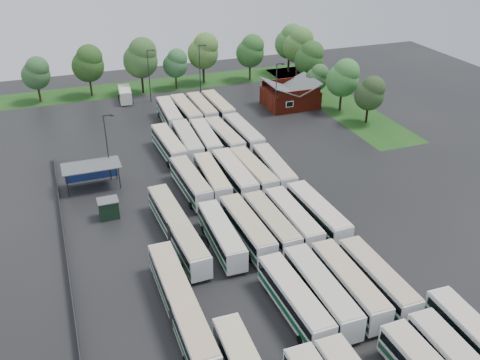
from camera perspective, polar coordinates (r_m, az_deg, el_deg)
name	(u,v)px	position (r m, az deg, el deg)	size (l,w,h in m)	color
ground	(258,244)	(65.83, 1.97, -6.85)	(160.00, 160.00, 0.00)	black
brick_building	(290,97)	(108.87, 5.38, 8.80)	(10.07, 8.60, 5.39)	#62170A
wash_shed	(91,168)	(79.90, -15.60, 1.26)	(8.20, 4.20, 3.58)	#2D2D30
utility_hut	(109,208)	(72.42, -13.84, -2.95)	(2.70, 2.20, 2.62)	black
grass_strip_north	(159,85)	(122.79, -8.63, 9.95)	(80.00, 10.00, 0.01)	#194211
grass_strip_east	(333,100)	(113.97, 9.94, 8.40)	(10.00, 50.00, 0.01)	#194211
west_fence	(65,241)	(68.76, -18.20, -6.16)	(0.10, 50.00, 1.20)	#2D2D30
bus_r1c1	(294,300)	(55.15, 5.80, -12.58)	(3.00, 12.41, 3.43)	silver
bus_r1c2	(321,291)	(56.44, 8.62, -11.61)	(2.77, 12.72, 3.54)	silver
bus_r1c3	(349,284)	(57.84, 11.51, -10.82)	(2.70, 12.46, 3.47)	silver
bus_r1c4	(377,279)	(59.30, 14.44, -10.16)	(2.72, 12.11, 3.36)	silver
bus_r2c0	(221,235)	(64.18, -2.00, -5.87)	(2.72, 12.09, 3.36)	silver
bus_r2c1	(247,228)	(65.24, 0.75, -5.17)	(3.01, 12.50, 3.46)	silver
bus_r2c2	(271,224)	(66.22, 3.33, -4.71)	(2.97, 12.24, 3.39)	silver
bus_r2c3	(293,219)	(67.40, 5.66, -4.16)	(2.73, 12.22, 3.39)	silver
bus_r2c4	(318,213)	(68.82, 8.27, -3.53)	(3.11, 12.67, 3.50)	silver
bus_r3c0	(191,182)	(75.80, -5.27, -0.24)	(3.11, 12.21, 3.37)	silver
bus_r3c1	(212,178)	(76.63, -2.99, 0.18)	(2.94, 12.10, 3.35)	silver
bus_r3c2	(234,175)	(77.19, -0.60, 0.52)	(2.88, 12.73, 3.53)	silver
bus_r3c3	(253,172)	(78.18, 1.38, 0.86)	(3.20, 12.53, 3.46)	silver
bus_r3c4	(274,169)	(79.24, 3.63, 1.19)	(3.12, 12.40, 3.43)	silver
bus_r4c0	(169,145)	(87.49, -7.60, 3.71)	(3.19, 12.46, 3.44)	silver
bus_r4c1	(187,142)	(88.25, -5.64, 4.08)	(3.16, 12.79, 3.53)	silver
bus_r4c2	(206,140)	(88.94, -3.67, 4.32)	(3.13, 12.37, 3.42)	silver
bus_r4c3	(224,137)	(89.57, -1.69, 4.56)	(3.25, 12.52, 3.45)	silver
bus_r4c4	(243,134)	(90.76, 0.35, 4.92)	(3.02, 12.72, 3.52)	silver
bus_r5c1	(170,114)	(100.20, -7.53, 6.96)	(3.06, 12.52, 3.46)	silver
bus_r5c2	(186,112)	(101.01, -5.77, 7.25)	(3.09, 12.66, 3.50)	silver
bus_r5c3	(202,109)	(102.19, -4.08, 7.54)	(2.79, 12.27, 3.41)	silver
bus_r5c4	(218,107)	(103.06, -2.36, 7.78)	(2.98, 12.47, 3.45)	silver
artic_bus_west_b	(177,228)	(65.75, -6.70, -5.13)	(3.49, 18.28, 3.37)	silver
artic_bus_west_c	(181,305)	(54.60, -6.31, -13.10)	(2.76, 18.43, 3.42)	silver
minibus	(125,94)	(113.62, -12.16, 8.95)	(2.90, 6.53, 2.77)	silver
tree_north_0	(36,73)	(117.06, -20.90, 10.63)	(5.68, 5.68, 9.41)	#3C2617
tree_north_1	(88,63)	(117.04, -15.87, 11.90)	(6.60, 6.60, 10.93)	#2F2017
tree_north_2	(141,58)	(116.18, -10.50, 12.72)	(7.22, 7.22, 11.96)	black
tree_north_3	(176,63)	(118.68, -6.86, 12.29)	(5.33, 5.33, 8.83)	#35251C
tree_north_4	(204,51)	(121.62, -3.88, 13.59)	(6.83, 6.83, 11.32)	black
tree_north_5	(251,51)	(123.59, 1.17, 13.63)	(6.32, 6.32, 10.47)	#3A2519
tree_north_6	(291,41)	(129.96, 5.42, 14.53)	(6.92, 6.92, 11.46)	black
tree_east_0	(371,93)	(101.51, 13.75, 9.00)	(5.43, 5.43, 9.00)	black
tree_east_1	(344,78)	(106.33, 11.01, 10.67)	(6.29, 6.29, 10.42)	black
tree_east_2	(318,77)	(111.87, 8.28, 10.81)	(4.64, 4.62, 7.65)	black
tree_east_3	(310,58)	(118.74, 7.47, 12.78)	(6.31, 6.31, 10.44)	black
tree_east_4	(299,45)	(126.68, 6.30, 14.14)	(6.94, 6.94, 11.49)	black
lamp_post_ne	(277,86)	(102.41, 3.95, 10.00)	(1.58, 0.31, 10.23)	#2D2D30
lamp_post_nw	(108,143)	(80.04, -13.94, 3.89)	(1.58, 0.31, 10.25)	#2D2D30
lamp_post_back_w	(149,72)	(111.21, -9.64, 11.30)	(1.65, 0.32, 10.70)	#2D2D30
lamp_post_back_e	(200,67)	(112.88, -4.25, 11.93)	(1.68, 0.33, 10.92)	#2D2D30
puddle_1	(424,343)	(56.05, 19.00, -16.12)	(3.12, 3.12, 0.01)	black
puddle_2	(189,245)	(65.88, -5.48, -6.94)	(5.07, 5.07, 0.01)	black
puddle_3	(315,240)	(67.12, 8.01, -6.37)	(3.49, 3.49, 0.01)	black
puddle_4	(464,330)	(58.71, 22.79, -14.57)	(3.89, 3.89, 0.01)	black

